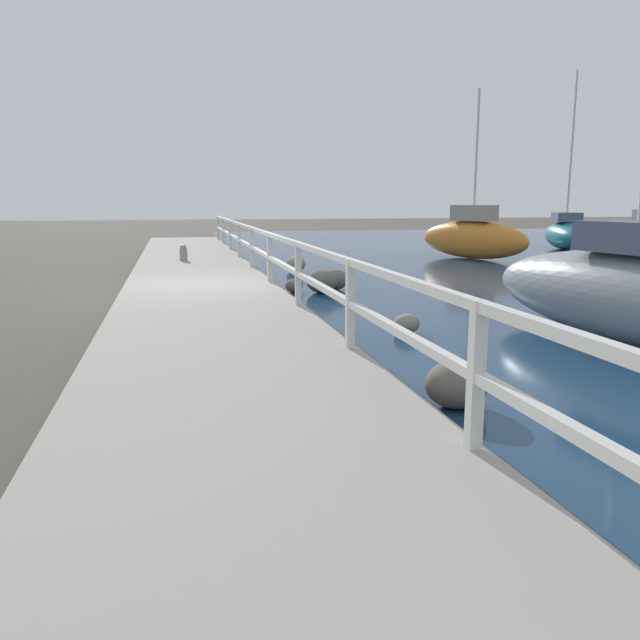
% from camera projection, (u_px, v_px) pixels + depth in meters
% --- Properties ---
extents(ground_plane, '(120.00, 120.00, 0.00)m').
position_uv_depth(ground_plane, '(201.00, 298.00, 13.51)').
color(ground_plane, '#4C473D').
extents(dock_walkway, '(3.21, 36.00, 0.32)m').
position_uv_depth(dock_walkway, '(201.00, 291.00, 13.49)').
color(dock_walkway, '#9E998E').
rests_on(dock_walkway, ground).
extents(railing, '(0.10, 32.50, 1.08)m').
position_uv_depth(railing, '(269.00, 248.00, 13.65)').
color(railing, silver).
rests_on(railing, dock_walkway).
extents(boulder_downstream, '(0.72, 0.65, 0.54)m').
position_uv_depth(boulder_downstream, '(322.00, 281.00, 14.23)').
color(boulder_downstream, '#666056').
rests_on(boulder_downstream, ground).
extents(boulder_mid_strip, '(0.41, 0.37, 0.31)m').
position_uv_depth(boulder_mid_strip, '(294.00, 286.00, 14.36)').
color(boulder_mid_strip, '#666056').
rests_on(boulder_mid_strip, ground).
extents(boulder_far_strip, '(0.60, 0.54, 0.45)m').
position_uv_depth(boulder_far_strip, '(296.00, 264.00, 18.66)').
color(boulder_far_strip, gray).
rests_on(boulder_far_strip, ground).
extents(boulder_near_dock, '(0.67, 0.60, 0.50)m').
position_uv_depth(boulder_near_dock, '(334.00, 280.00, 14.69)').
color(boulder_near_dock, '#666056').
rests_on(boulder_near_dock, ground).
extents(boulder_upstream, '(0.42, 0.37, 0.31)m').
position_uv_depth(boulder_upstream, '(407.00, 324.00, 9.90)').
color(boulder_upstream, gray).
rests_on(boulder_upstream, ground).
extents(boulder_water_edge, '(0.65, 0.59, 0.49)m').
position_uv_depth(boulder_water_edge, '(457.00, 384.00, 6.31)').
color(boulder_water_edge, '#666056').
rests_on(boulder_water_edge, ground).
extents(mooring_bollard, '(0.23, 0.23, 0.48)m').
position_uv_depth(mooring_bollard, '(183.00, 253.00, 18.68)').
color(mooring_bollard, gray).
rests_on(mooring_bollard, dock_walkway).
extents(sailboat_orange, '(2.75, 4.95, 5.95)m').
position_uv_depth(sailboat_orange, '(473.00, 237.00, 22.68)').
color(sailboat_orange, orange).
rests_on(sailboat_orange, water_surface).
extents(sailboat_teal, '(2.95, 4.61, 7.43)m').
position_uv_depth(sailboat_teal, '(566.00, 234.00, 27.12)').
color(sailboat_teal, '#1E707A').
rests_on(sailboat_teal, water_surface).
extents(sailboat_gray, '(2.25, 5.92, 6.66)m').
position_uv_depth(sailboat_gray, '(633.00, 294.00, 9.07)').
color(sailboat_gray, gray).
rests_on(sailboat_gray, water_surface).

